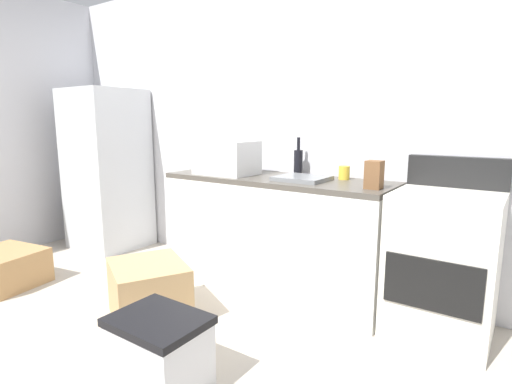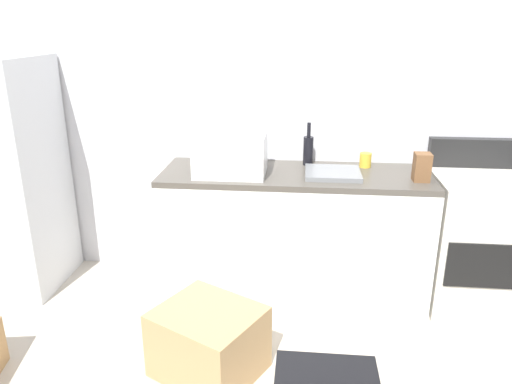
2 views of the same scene
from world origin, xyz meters
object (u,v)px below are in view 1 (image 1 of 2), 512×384
(wine_bottle, at_px, (298,161))
(storage_bin, at_px, (160,352))
(microwave, at_px, (227,158))
(cardboard_box_large, at_px, (5,268))
(knife_block, at_px, (374,175))
(coffee_mug, at_px, (344,173))
(cardboard_box_medium, at_px, (149,291))
(refrigerator, at_px, (107,170))
(stove_oven, at_px, (443,262))

(wine_bottle, bearing_deg, storage_bin, -86.34)
(microwave, relative_size, cardboard_box_large, 0.84)
(knife_block, xyz_separation_m, storage_bin, (-0.61, -1.28, -0.80))
(coffee_mug, bearing_deg, storage_bin, -100.75)
(knife_block, relative_size, cardboard_box_medium, 0.34)
(refrigerator, xyz_separation_m, wine_bottle, (2.13, 0.25, 0.19))
(knife_block, bearing_deg, microwave, 178.62)
(cardboard_box_large, height_order, cardboard_box_medium, cardboard_box_medium)
(stove_oven, relative_size, knife_block, 6.11)
(stove_oven, bearing_deg, wine_bottle, 170.33)
(knife_block, bearing_deg, refrigerator, 178.94)
(microwave, distance_m, cardboard_box_large, 2.03)
(refrigerator, distance_m, stove_oven, 3.29)
(microwave, bearing_deg, cardboard_box_large, -141.37)
(stove_oven, xyz_separation_m, cardboard_box_medium, (-1.66, -0.92, -0.27))
(cardboard_box_medium, bearing_deg, wine_bottle, 64.97)
(cardboard_box_medium, bearing_deg, knife_block, 33.37)
(microwave, bearing_deg, storage_bin, -65.01)
(knife_block, height_order, cardboard_box_large, knife_block)
(cardboard_box_large, distance_m, storage_bin, 2.04)
(refrigerator, distance_m, microwave, 1.64)
(knife_block, height_order, cardboard_box_medium, knife_block)
(coffee_mug, height_order, knife_block, knife_block)
(wine_bottle, relative_size, knife_block, 1.67)
(refrigerator, bearing_deg, cardboard_box_large, -80.00)
(refrigerator, bearing_deg, microwave, -0.81)
(coffee_mug, bearing_deg, refrigerator, -174.82)
(wine_bottle, bearing_deg, stove_oven, -9.67)
(refrigerator, bearing_deg, cardboard_box_medium, -28.20)
(refrigerator, distance_m, knife_block, 2.85)
(storage_bin, bearing_deg, stove_oven, 53.17)
(wine_bottle, distance_m, coffee_mug, 0.40)
(coffee_mug, bearing_deg, knife_block, -41.70)
(stove_oven, xyz_separation_m, wine_bottle, (-1.14, 0.19, 0.54))
(cardboard_box_medium, distance_m, storage_bin, 0.78)
(coffee_mug, relative_size, knife_block, 0.56)
(refrigerator, bearing_deg, storage_bin, -30.75)
(refrigerator, height_order, coffee_mug, refrigerator)
(stove_oven, distance_m, cardboard_box_large, 3.31)
(refrigerator, relative_size, microwave, 3.58)
(coffee_mug, relative_size, cardboard_box_medium, 0.19)
(storage_bin, bearing_deg, knife_block, 64.38)
(stove_oven, distance_m, knife_block, 0.68)
(coffee_mug, height_order, cardboard_box_medium, coffee_mug)
(knife_block, bearing_deg, cardboard_box_medium, -146.63)
(stove_oven, height_order, coffee_mug, stove_oven)
(stove_oven, distance_m, wine_bottle, 1.28)
(cardboard_box_large, height_order, storage_bin, storage_bin)
(refrigerator, relative_size, wine_bottle, 5.48)
(wine_bottle, distance_m, storage_bin, 1.78)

